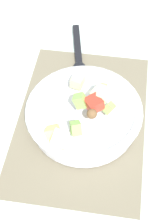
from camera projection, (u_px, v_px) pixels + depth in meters
name	position (u px, v px, depth m)	size (l,w,h in m)	color
ground_plane	(82.00, 120.00, 0.82)	(2.40, 2.40, 0.00)	silver
placemat	(82.00, 119.00, 0.82)	(0.44, 0.30, 0.01)	#756B56
salad_bowl	(84.00, 113.00, 0.78)	(0.27, 0.27, 0.11)	white
serving_spoon	(79.00, 59.00, 0.93)	(0.21, 0.07, 0.01)	black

